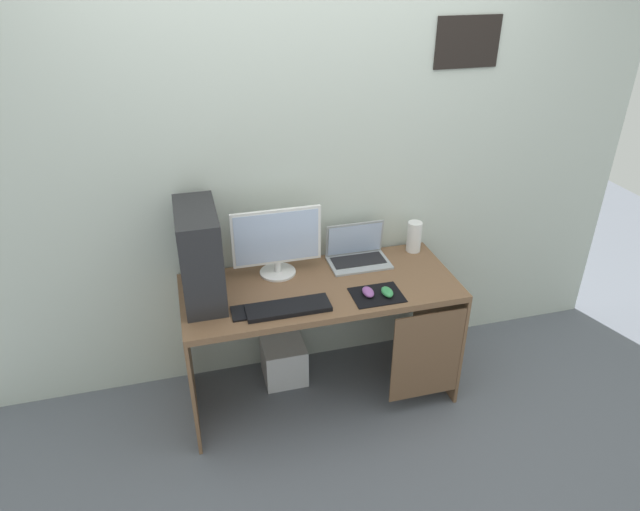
{
  "coord_description": "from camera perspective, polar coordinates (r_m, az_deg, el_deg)",
  "views": [
    {
      "loc": [
        -0.66,
        -2.44,
        2.32
      ],
      "look_at": [
        0.0,
        0.0,
        0.91
      ],
      "focal_mm": 31.54,
      "sensor_mm": 36.0,
      "label": 1
    }
  ],
  "objects": [
    {
      "name": "ground_plane",
      "position": [
        3.43,
        -0.0,
        -13.4
      ],
      "size": [
        8.0,
        8.0,
        0.0
      ],
      "primitive_type": "plane",
      "color": "slate"
    },
    {
      "name": "wall_back",
      "position": [
        3.05,
        -1.7,
        9.59
      ],
      "size": [
        4.0,
        0.05,
        2.6
      ],
      "color": "beige",
      "rests_on": "ground_plane"
    },
    {
      "name": "desk",
      "position": [
        3.06,
        0.39,
        -5.37
      ],
      "size": [
        1.46,
        0.62,
        0.73
      ],
      "color": "brown",
      "rests_on": "ground_plane"
    },
    {
      "name": "pc_tower",
      "position": [
        2.84,
        -12.1,
        0.07
      ],
      "size": [
        0.2,
        0.44,
        0.49
      ],
      "primitive_type": "cube",
      "color": "#232326",
      "rests_on": "desk"
    },
    {
      "name": "monitor",
      "position": [
        3.0,
        -4.41,
        1.34
      ],
      "size": [
        0.48,
        0.2,
        0.39
      ],
      "color": "white",
      "rests_on": "desk"
    },
    {
      "name": "laptop",
      "position": [
        3.2,
        3.83,
        0.14
      ],
      "size": [
        0.34,
        0.22,
        0.22
      ],
      "color": "#9EA3A8",
      "rests_on": "desk"
    },
    {
      "name": "speaker",
      "position": [
        3.32,
        9.53,
        1.9
      ],
      "size": [
        0.08,
        0.08,
        0.18
      ],
      "primitive_type": "cylinder",
      "color": "white",
      "rests_on": "desk"
    },
    {
      "name": "keyboard",
      "position": [
        2.79,
        -3.25,
        -5.33
      ],
      "size": [
        0.42,
        0.14,
        0.02
      ],
      "primitive_type": "cube",
      "color": "black",
      "rests_on": "desk"
    },
    {
      "name": "mousepad",
      "position": [
        2.92,
        5.79,
        -4.0
      ],
      "size": [
        0.26,
        0.2,
        0.0
      ],
      "primitive_type": "cube",
      "color": "black",
      "rests_on": "desk"
    },
    {
      "name": "mouse_left",
      "position": [
        2.9,
        4.9,
        -3.71
      ],
      "size": [
        0.06,
        0.1,
        0.03
      ],
      "primitive_type": "ellipsoid",
      "color": "#8C4C99",
      "rests_on": "mousepad"
    },
    {
      "name": "mouse_right",
      "position": [
        2.91,
        6.83,
        -3.69
      ],
      "size": [
        0.06,
        0.1,
        0.03
      ],
      "primitive_type": "ellipsoid",
      "color": "#338C4C",
      "rests_on": "mousepad"
    },
    {
      "name": "cell_phone",
      "position": [
        2.79,
        -8.28,
        -5.83
      ],
      "size": [
        0.07,
        0.13,
        0.01
      ],
      "primitive_type": "cube",
      "color": "black",
      "rests_on": "desk"
    },
    {
      "name": "subwoofer",
      "position": [
        3.44,
        -3.68,
        -10.62
      ],
      "size": [
        0.25,
        0.25,
        0.25
      ],
      "primitive_type": "cube",
      "color": "silver",
      "rests_on": "ground_plane"
    }
  ]
}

